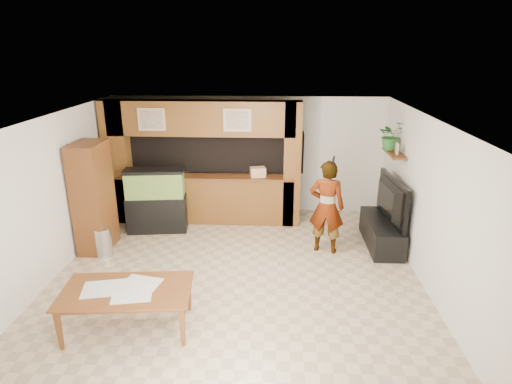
# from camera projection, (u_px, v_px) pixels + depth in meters

# --- Properties ---
(floor) EXTENTS (6.50, 6.50, 0.00)m
(floor) POSITION_uv_depth(u_px,v_px,m) (236.00, 282.00, 6.95)
(floor) COLOR tan
(floor) RESTS_ON ground
(ceiling) EXTENTS (6.50, 6.50, 0.00)m
(ceiling) POSITION_uv_depth(u_px,v_px,m) (233.00, 122.00, 6.10)
(ceiling) COLOR white
(ceiling) RESTS_ON wall_back
(wall_back) EXTENTS (6.00, 0.00, 6.00)m
(wall_back) POSITION_uv_depth(u_px,v_px,m) (249.00, 155.00, 9.59)
(wall_back) COLOR silver
(wall_back) RESTS_ON floor
(wall_left) EXTENTS (0.00, 6.50, 6.50)m
(wall_left) POSITION_uv_depth(u_px,v_px,m) (43.00, 204.00, 6.66)
(wall_left) COLOR silver
(wall_left) RESTS_ON floor
(wall_right) EXTENTS (0.00, 6.50, 6.50)m
(wall_right) POSITION_uv_depth(u_px,v_px,m) (434.00, 211.00, 6.38)
(wall_right) COLOR silver
(wall_right) RESTS_ON floor
(partition) EXTENTS (4.20, 0.99, 2.60)m
(partition) POSITION_uv_depth(u_px,v_px,m) (202.00, 161.00, 9.05)
(partition) COLOR brown
(partition) RESTS_ON floor
(wall_clock) EXTENTS (0.05, 0.25, 0.25)m
(wall_clock) POSITION_uv_depth(u_px,v_px,m) (69.00, 151.00, 7.41)
(wall_clock) COLOR black
(wall_clock) RESTS_ON wall_left
(wall_shelf) EXTENTS (0.25, 0.90, 0.04)m
(wall_shelf) POSITION_uv_depth(u_px,v_px,m) (394.00, 153.00, 8.10)
(wall_shelf) COLOR brown
(wall_shelf) RESTS_ON wall_right
(pantry_cabinet) EXTENTS (0.51, 0.83, 2.02)m
(pantry_cabinet) POSITION_uv_depth(u_px,v_px,m) (93.00, 197.00, 7.79)
(pantry_cabinet) COLOR brown
(pantry_cabinet) RESTS_ON floor
(trash_can) EXTENTS (0.29, 0.29, 0.53)m
(trash_can) POSITION_uv_depth(u_px,v_px,m) (103.00, 242.00, 7.73)
(trash_can) COLOR #B2B2B7
(trash_can) RESTS_ON floor
(aquarium) EXTENTS (1.19, 0.44, 1.31)m
(aquarium) POSITION_uv_depth(u_px,v_px,m) (156.00, 201.00, 8.66)
(aquarium) COLOR black
(aquarium) RESTS_ON floor
(tv_stand) EXTENTS (0.55, 1.51, 0.50)m
(tv_stand) POSITION_uv_depth(u_px,v_px,m) (381.00, 233.00, 8.15)
(tv_stand) COLOR black
(tv_stand) RESTS_ON floor
(television) EXTENTS (0.31, 1.45, 0.83)m
(television) POSITION_uv_depth(u_px,v_px,m) (385.00, 200.00, 7.93)
(television) COLOR black
(television) RESTS_ON tv_stand
(photo_frame) EXTENTS (0.04, 0.16, 0.22)m
(photo_frame) POSITION_uv_depth(u_px,v_px,m) (397.00, 149.00, 7.90)
(photo_frame) COLOR tan
(photo_frame) RESTS_ON wall_shelf
(potted_plant) EXTENTS (0.64, 0.61, 0.56)m
(potted_plant) POSITION_uv_depth(u_px,v_px,m) (391.00, 135.00, 8.19)
(potted_plant) COLOR #276227
(potted_plant) RESTS_ON wall_shelf
(person) EXTENTS (0.71, 0.55, 1.74)m
(person) POSITION_uv_depth(u_px,v_px,m) (327.00, 207.00, 7.72)
(person) COLOR #9F7E57
(person) RESTS_ON floor
(microphone) EXTENTS (0.04, 0.10, 0.16)m
(microphone) POSITION_uv_depth(u_px,v_px,m) (334.00, 160.00, 7.27)
(microphone) COLOR black
(microphone) RESTS_ON person
(dining_table) EXTENTS (1.78, 1.11, 0.60)m
(dining_table) POSITION_uv_depth(u_px,v_px,m) (128.00, 311.00, 5.68)
(dining_table) COLOR brown
(dining_table) RESTS_ON floor
(newspaper_a) EXTENTS (0.65, 0.54, 0.01)m
(newspaper_a) POSITION_uv_depth(u_px,v_px,m) (105.00, 288.00, 5.64)
(newspaper_a) COLOR silver
(newspaper_a) RESTS_ON dining_table
(newspaper_b) EXTENTS (0.56, 0.45, 0.01)m
(newspaper_b) POSITION_uv_depth(u_px,v_px,m) (132.00, 295.00, 5.49)
(newspaper_b) COLOR silver
(newspaper_b) RESTS_ON dining_table
(newspaper_c) EXTENTS (0.56, 0.46, 0.01)m
(newspaper_c) POSITION_uv_depth(u_px,v_px,m) (141.00, 283.00, 5.77)
(newspaper_c) COLOR silver
(newspaper_c) RESTS_ON dining_table
(counter_box) EXTENTS (0.35, 0.27, 0.20)m
(counter_box) POSITION_uv_depth(u_px,v_px,m) (258.00, 172.00, 8.87)
(counter_box) COLOR tan
(counter_box) RESTS_ON partition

